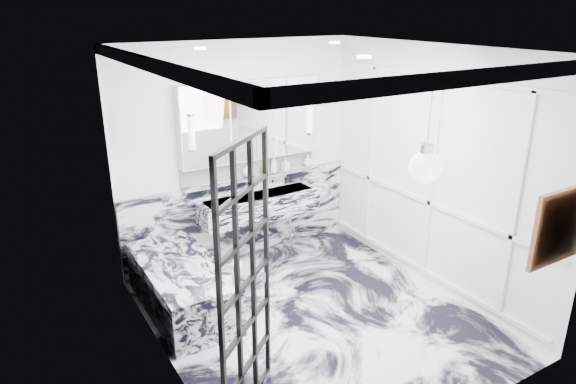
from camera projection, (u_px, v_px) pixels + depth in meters
floor at (316, 316)px, 5.56m from camera, size 3.60×3.60×0.00m
ceiling at (322, 49)px, 4.60m from camera, size 3.60×3.60×0.00m
wall_back at (239, 153)px, 6.53m from camera, size 3.60×0.00×3.60m
wall_front at (462, 271)px, 3.64m from camera, size 3.60×0.00×3.60m
wall_left at (161, 229)px, 4.30m from camera, size 0.00×3.60×3.60m
wall_right at (434, 170)px, 5.86m from camera, size 0.00×3.60×3.60m
marble_clad_back at (242, 217)px, 6.81m from camera, size 3.18×0.05×1.05m
marble_clad_left at (163, 235)px, 4.33m from camera, size 0.02×3.56×2.68m
panel_molding at (432, 179)px, 5.88m from camera, size 0.03×3.40×2.30m
soap_bottle_a at (274, 164)px, 6.75m from camera, size 0.11×0.11×0.23m
soap_bottle_b at (285, 164)px, 6.85m from camera, size 0.09×0.09×0.17m
soap_bottle_c at (308, 160)px, 7.02m from camera, size 0.17×0.17×0.17m
face_pot at (248, 171)px, 6.58m from camera, size 0.15×0.15×0.15m
amber_bottle at (262, 171)px, 6.69m from camera, size 0.04×0.04×0.10m
flower_vase at (236, 277)px, 5.13m from camera, size 0.08×0.08×0.12m
crittall_door at (246, 284)px, 3.97m from camera, size 0.70×0.59×2.28m
artwork at (559, 227)px, 4.23m from camera, size 0.56×0.05×0.56m
pendant_light at (425, 167)px, 3.71m from camera, size 0.24×0.24×0.24m
trough_sink at (259, 206)px, 6.63m from camera, size 1.60×0.45×0.30m
ledge at (253, 177)px, 6.65m from camera, size 1.90×0.14×0.04m
subway_tile at (250, 166)px, 6.66m from camera, size 1.90×0.03×0.23m
mirror_cabinet at (251, 120)px, 6.40m from camera, size 1.90×0.16×1.00m
sconce_left at (192, 133)px, 5.94m from camera, size 0.07×0.07×0.40m
sconce_right at (310, 118)px, 6.73m from camera, size 0.07×0.07×0.40m
bathtub at (182, 286)px, 5.62m from camera, size 0.75×1.65×0.55m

